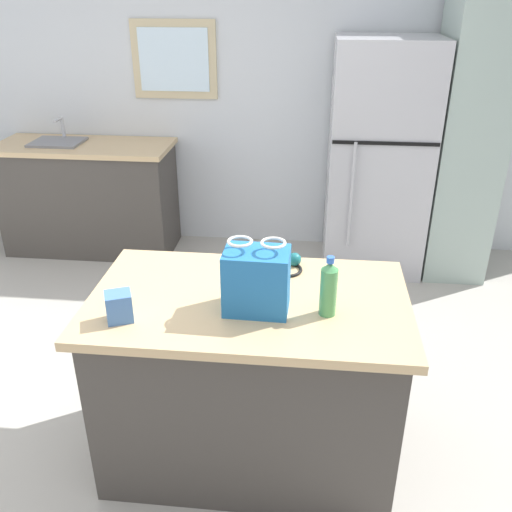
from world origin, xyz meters
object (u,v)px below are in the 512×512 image
Objects in this scene: ear_defenders at (286,266)px; small_box at (119,307)px; kitchen_island at (249,379)px; refrigerator at (378,159)px; tall_cabinet at (467,132)px; shopping_bag at (257,280)px; bottle at (329,289)px.

small_box is at bearing -142.53° from ear_defenders.
ear_defenders reaches higher than kitchen_island.
refrigerator is at bearing 70.98° from kitchen_island.
tall_cabinet is 2.27m from ear_defenders.
shopping_bag is (-1.33, -2.25, -0.09)m from tall_cabinet.
refrigerator is 14.64× the size of small_box.
tall_cabinet is 7.12× the size of shopping_bag.
tall_cabinet is at bearing 0.02° from refrigerator.
refrigerator is 0.80× the size of tall_cabinet.
tall_cabinet is at bearing 52.05° from small_box.
ear_defenders is (0.10, 0.35, -0.11)m from shopping_bag.
small_box is at bearing -127.95° from tall_cabinet.
bottle reaches higher than small_box.
small_box is at bearing -165.72° from shopping_bag.
kitchen_island is 0.73m from small_box.
shopping_bag is (0.04, -0.09, 0.57)m from kitchen_island.
refrigerator is 6.82× the size of bottle.
shopping_bag is (-0.70, -2.25, 0.14)m from refrigerator.
shopping_bag is 1.51× the size of ear_defenders.
shopping_bag is at bearing -64.20° from kitchen_island.
refrigerator is 1.99m from ear_defenders.
shopping_bag is at bearing -107.31° from refrigerator.
kitchen_island is at bearing 24.73° from small_box.
small_box is at bearing -117.36° from refrigerator.
bottle is (-1.04, -2.25, -0.11)m from tall_cabinet.
tall_cabinet is (0.63, 0.00, 0.23)m from refrigerator.
kitchen_island is at bearing -109.02° from refrigerator.
kitchen_island is 2.32m from refrigerator.
ear_defenders is at bearing 117.41° from bottle.
refrigerator is at bearing 62.64° from small_box.
kitchen_island is 5.31× the size of bottle.
tall_cabinet reaches higher than ear_defenders.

